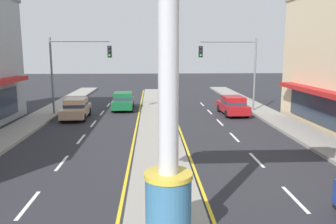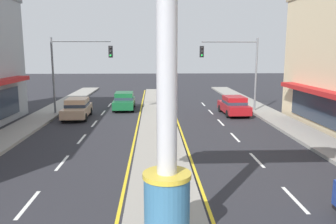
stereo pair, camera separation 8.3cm
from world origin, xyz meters
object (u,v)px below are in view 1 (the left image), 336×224
object	(u,v)px
sedan_mid_left_lane	(76,108)
district_sign	(168,78)
traffic_light_left_side	(74,63)
sedan_near_left_lane	(233,105)
sedan_far_left_oncoming	(123,101)
traffic_light_right_side	(235,62)

from	to	relation	value
sedan_mid_left_lane	district_sign	bearing A→B (deg)	-71.13
traffic_light_left_side	sedan_near_left_lane	distance (m)	13.20
district_sign	sedan_far_left_oncoming	bearing A→B (deg)	97.54
sedan_near_left_lane	traffic_light_left_side	bearing A→B (deg)	178.56
district_sign	sedan_far_left_oncoming	size ratio (longest dim) A/B	1.84
traffic_light_right_side	sedan_mid_left_lane	world-z (taller)	traffic_light_right_side
sedan_mid_left_lane	traffic_light_left_side	bearing A→B (deg)	103.27
sedan_far_left_oncoming	traffic_light_left_side	bearing A→B (deg)	-143.08
traffic_light_left_side	district_sign	bearing A→B (deg)	-71.46
sedan_near_left_lane	district_sign	bearing A→B (deg)	-108.06
traffic_light_right_side	sedan_near_left_lane	world-z (taller)	traffic_light_right_side
sedan_near_left_lane	sedan_far_left_oncoming	world-z (taller)	same
district_sign	sedan_mid_left_lane	distance (m)	19.60
traffic_light_left_side	traffic_light_right_side	world-z (taller)	same
sedan_mid_left_lane	sedan_far_left_oncoming	distance (m)	5.10
traffic_light_left_side	traffic_light_right_side	xyz separation A→B (m)	(13.02, 0.77, 0.00)
traffic_light_right_side	sedan_far_left_oncoming	distance (m)	10.23
district_sign	sedan_mid_left_lane	size ratio (longest dim) A/B	1.83
sedan_near_left_lane	sedan_far_left_oncoming	bearing A→B (deg)	161.78
sedan_far_left_oncoming	district_sign	bearing A→B (deg)	-82.46
traffic_light_left_side	sedan_mid_left_lane	size ratio (longest dim) A/B	1.42
district_sign	sedan_near_left_lane	distance (m)	20.42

